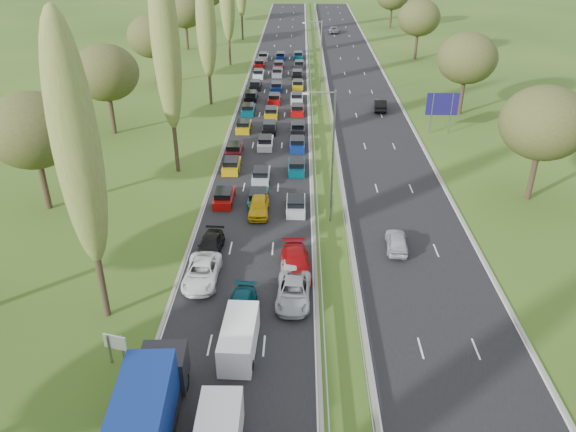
{
  "coord_description": "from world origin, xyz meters",
  "views": [
    {
      "loc": [
        1.65,
        -1.78,
        24.21
      ],
      "look_at": [
        0.71,
        41.0,
        1.5
      ],
      "focal_mm": 35.0,
      "sensor_mm": 36.0,
      "label": 1
    }
  ],
  "objects_px": {
    "near_car_3": "(210,246)",
    "white_van_rear": "(239,336)",
    "near_car_2": "(202,272)",
    "blue_lorry": "(147,412)",
    "info_sign": "(115,345)",
    "direction_sign": "(442,106)"
  },
  "relations": [
    {
      "from": "near_car_2",
      "to": "direction_sign",
      "type": "bearing_deg",
      "value": 53.78
    },
    {
      "from": "near_car_2",
      "to": "near_car_3",
      "type": "relative_size",
      "value": 1.18
    },
    {
      "from": "near_car_3",
      "to": "blue_lorry",
      "type": "xyz_separation_m",
      "value": [
        -0.39,
        -18.74,
        1.36
      ]
    },
    {
      "from": "info_sign",
      "to": "direction_sign",
      "type": "bearing_deg",
      "value": 55.9
    },
    {
      "from": "blue_lorry",
      "to": "info_sign",
      "type": "height_order",
      "value": "blue_lorry"
    },
    {
      "from": "direction_sign",
      "to": "blue_lorry",
      "type": "bearing_deg",
      "value": -117.68
    },
    {
      "from": "near_car_2",
      "to": "near_car_3",
      "type": "distance_m",
      "value": 4.07
    },
    {
      "from": "near_car_2",
      "to": "blue_lorry",
      "type": "distance_m",
      "value": 14.74
    },
    {
      "from": "near_car_2",
      "to": "info_sign",
      "type": "relative_size",
      "value": 2.54
    },
    {
      "from": "near_car_3",
      "to": "blue_lorry",
      "type": "height_order",
      "value": "blue_lorry"
    },
    {
      "from": "near_car_3",
      "to": "white_van_rear",
      "type": "height_order",
      "value": "white_van_rear"
    },
    {
      "from": "near_car_3",
      "to": "blue_lorry",
      "type": "distance_m",
      "value": 18.8
    },
    {
      "from": "blue_lorry",
      "to": "white_van_rear",
      "type": "xyz_separation_m",
      "value": [
        3.95,
        7.17,
        -0.97
      ]
    },
    {
      "from": "near_car_3",
      "to": "white_van_rear",
      "type": "relative_size",
      "value": 0.87
    },
    {
      "from": "near_car_2",
      "to": "white_van_rear",
      "type": "distance_m",
      "value": 8.32
    },
    {
      "from": "blue_lorry",
      "to": "white_van_rear",
      "type": "relative_size",
      "value": 1.8
    },
    {
      "from": "info_sign",
      "to": "blue_lorry",
      "type": "bearing_deg",
      "value": -59.2
    },
    {
      "from": "near_car_2",
      "to": "white_van_rear",
      "type": "height_order",
      "value": "white_van_rear"
    },
    {
      "from": "near_car_2",
      "to": "info_sign",
      "type": "bearing_deg",
      "value": -112.83
    },
    {
      "from": "near_car_2",
      "to": "blue_lorry",
      "type": "height_order",
      "value": "blue_lorry"
    },
    {
      "from": "white_van_rear",
      "to": "info_sign",
      "type": "bearing_deg",
      "value": -167.25
    },
    {
      "from": "near_car_3",
      "to": "white_van_rear",
      "type": "bearing_deg",
      "value": -69.13
    }
  ]
}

